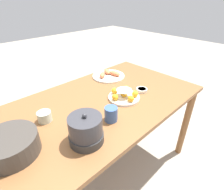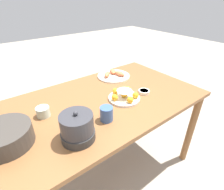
# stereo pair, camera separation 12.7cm
# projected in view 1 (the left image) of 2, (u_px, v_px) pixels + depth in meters

# --- Properties ---
(ground_plane) EXTENTS (12.00, 12.00, 0.00)m
(ground_plane) POSITION_uv_depth(u_px,v_px,m) (103.00, 170.00, 1.67)
(ground_plane) COLOR #9E9384
(dining_table) EXTENTS (1.55, 0.88, 0.78)m
(dining_table) POSITION_uv_depth(u_px,v_px,m) (100.00, 112.00, 1.33)
(dining_table) COLOR brown
(dining_table) RESTS_ON ground_plane
(cake_plate) EXTENTS (0.23, 0.23, 0.08)m
(cake_plate) POSITION_uv_depth(u_px,v_px,m) (124.00, 95.00, 1.30)
(cake_plate) COLOR silver
(cake_plate) RESTS_ON dining_table
(serving_bowl) EXTENTS (0.27, 0.27, 0.10)m
(serving_bowl) POSITION_uv_depth(u_px,v_px,m) (10.00, 145.00, 0.84)
(serving_bowl) COLOR #3D3833
(serving_bowl) RESTS_ON dining_table
(sauce_bowl) EXTENTS (0.09, 0.09, 0.02)m
(sauce_bowl) POSITION_uv_depth(u_px,v_px,m) (142.00, 90.00, 1.40)
(sauce_bowl) COLOR silver
(sauce_bowl) RESTS_ON dining_table
(seafood_platter) EXTENTS (0.30, 0.30, 0.06)m
(seafood_platter) POSITION_uv_depth(u_px,v_px,m) (109.00, 75.00, 1.64)
(seafood_platter) COLOR silver
(seafood_platter) RESTS_ON dining_table
(cup_near) EXTENTS (0.08, 0.08, 0.06)m
(cup_near) POSITION_uv_depth(u_px,v_px,m) (45.00, 117.00, 1.07)
(cup_near) COLOR beige
(cup_near) RESTS_ON dining_table
(cup_far) EXTENTS (0.08, 0.08, 0.09)m
(cup_far) POSITION_uv_depth(u_px,v_px,m) (111.00, 114.00, 1.06)
(cup_far) COLOR #38568E
(cup_far) RESTS_ON dining_table
(warming_pot) EXTENTS (0.18, 0.18, 0.18)m
(warming_pot) POSITION_uv_depth(u_px,v_px,m) (86.00, 130.00, 0.90)
(warming_pot) COLOR #2D2D2D
(warming_pot) RESTS_ON dining_table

